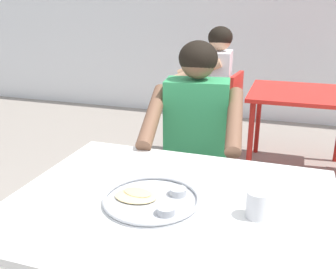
% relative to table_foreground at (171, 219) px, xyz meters
% --- Properties ---
extents(table_foreground, '(1.12, 0.88, 0.73)m').
position_rel_table_foreground_xyz_m(table_foreground, '(0.00, 0.00, 0.00)').
color(table_foreground, white).
rests_on(table_foreground, ground).
extents(thali_tray, '(0.34, 0.34, 0.03)m').
position_rel_table_foreground_xyz_m(thali_tray, '(-0.06, -0.03, 0.08)').
color(thali_tray, '#B7BABF').
rests_on(thali_tray, table_foreground).
extents(drinking_cup, '(0.07, 0.07, 0.09)m').
position_rel_table_foreground_xyz_m(drinking_cup, '(0.29, -0.01, 0.12)').
color(drinking_cup, silver).
rests_on(drinking_cup, table_foreground).
extents(chair_foreground, '(0.48, 0.44, 0.80)m').
position_rel_table_foreground_xyz_m(chair_foreground, '(-0.13, 0.94, -0.19)').
color(chair_foreground, '#3F3F44').
rests_on(chair_foreground, ground).
extents(diner_foreground, '(0.54, 0.59, 1.20)m').
position_rel_table_foreground_xyz_m(diner_foreground, '(-0.10, 0.73, 0.05)').
color(diner_foreground, '#2E2E2E').
rests_on(diner_foreground, ground).
extents(table_background_red, '(0.84, 0.80, 0.70)m').
position_rel_table_foreground_xyz_m(table_background_red, '(0.47, 2.07, -0.04)').
color(table_background_red, red).
rests_on(table_background_red, ground).
extents(chair_red_left, '(0.45, 0.43, 0.82)m').
position_rel_table_foreground_xyz_m(chair_red_left, '(-0.19, 2.10, -0.18)').
color(chair_red_left, red).
rests_on(chair_red_left, ground).
extents(patron_background, '(0.57, 0.52, 1.21)m').
position_rel_table_foreground_xyz_m(patron_background, '(-0.33, 2.06, 0.06)').
color(patron_background, '#323232').
rests_on(patron_background, ground).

